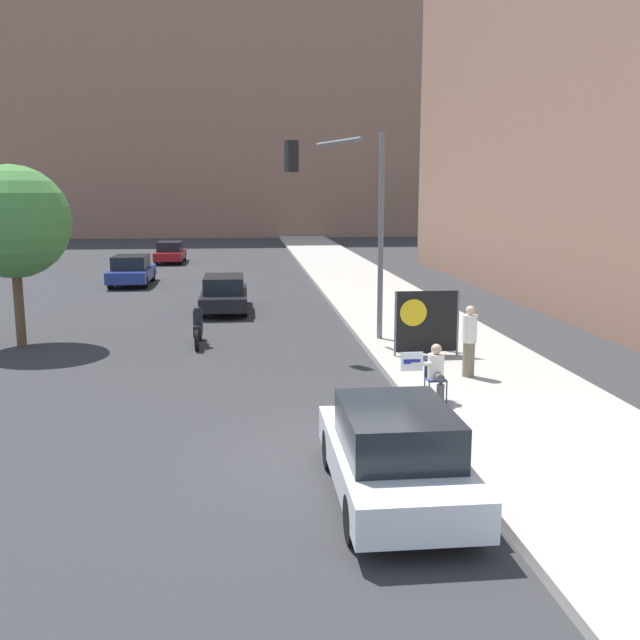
% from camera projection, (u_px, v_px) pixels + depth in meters
% --- Properties ---
extents(ground_plane, '(160.00, 160.00, 0.00)m').
position_uv_depth(ground_plane, '(347.00, 462.00, 12.01)').
color(ground_plane, '#303033').
extents(sidewalk_curb, '(4.46, 90.00, 0.18)m').
position_uv_depth(sidewalk_curb, '(394.00, 309.00, 27.09)').
color(sidewalk_curb, '#A8A399').
rests_on(sidewalk_curb, ground_plane).
extents(building_backdrop_far, '(52.00, 12.00, 35.85)m').
position_uv_depth(building_backdrop_far, '(238.00, 60.00, 73.41)').
color(building_backdrop_far, '#936B56').
rests_on(building_backdrop_far, ground_plane).
extents(building_backdrop_right, '(10.00, 32.00, 16.24)m').
position_uv_depth(building_backdrop_right, '(633.00, 103.00, 29.40)').
color(building_backdrop_right, '#936B56').
rests_on(building_backdrop_right, ground_plane).
extents(seated_protester, '(0.96, 0.77, 1.22)m').
position_uv_depth(seated_protester, '(436.00, 371.00, 14.73)').
color(seated_protester, '#474C56').
rests_on(seated_protester, sidewalk_curb).
extents(jogger_on_sidewalk, '(0.34, 0.34, 1.70)m').
position_uv_depth(jogger_on_sidewalk, '(469.00, 341.00, 16.76)').
color(jogger_on_sidewalk, '#756651').
rests_on(jogger_on_sidewalk, sidewalk_curb).
extents(pedestrian_behind, '(0.34, 0.34, 1.66)m').
position_uv_depth(pedestrian_behind, '(427.00, 322.00, 19.27)').
color(pedestrian_behind, black).
rests_on(pedestrian_behind, sidewalk_curb).
extents(protest_banner, '(1.76, 0.06, 1.74)m').
position_uv_depth(protest_banner, '(426.00, 321.00, 18.93)').
color(protest_banner, slate).
rests_on(protest_banner, sidewalk_curb).
extents(traffic_light_pole, '(2.93, 2.69, 5.98)m').
position_uv_depth(traffic_light_pole, '(350.00, 202.00, 20.19)').
color(traffic_light_pole, slate).
rests_on(traffic_light_pole, sidewalk_curb).
extents(parked_car_curbside, '(1.77, 4.13, 1.45)m').
position_uv_depth(parked_car_curbside, '(394.00, 453.00, 10.41)').
color(parked_car_curbside, silver).
rests_on(parked_car_curbside, ground_plane).
extents(car_on_road_nearest, '(1.71, 4.51, 1.37)m').
position_uv_depth(car_on_road_nearest, '(224.00, 293.00, 27.07)').
color(car_on_road_nearest, black).
rests_on(car_on_road_nearest, ground_plane).
extents(car_on_road_midblock, '(1.83, 4.46, 1.45)m').
position_uv_depth(car_on_road_midblock, '(132.00, 270.00, 34.77)').
color(car_on_road_midblock, navy).
rests_on(car_on_road_midblock, ground_plane).
extents(car_on_road_distant, '(1.71, 4.32, 1.38)m').
position_uv_depth(car_on_road_distant, '(170.00, 252.00, 45.61)').
color(car_on_road_distant, maroon).
rests_on(car_on_road_distant, ground_plane).
extents(motorcycle_on_road, '(0.28, 2.05, 1.19)m').
position_uv_depth(motorcycle_on_road, '(198.00, 328.00, 21.04)').
color(motorcycle_on_road, black).
rests_on(motorcycle_on_road, ground_plane).
extents(street_tree_near_curb, '(3.26, 3.26, 5.28)m').
position_uv_depth(street_tree_near_curb, '(13.00, 222.00, 20.45)').
color(street_tree_near_curb, brown).
rests_on(street_tree_near_curb, ground_plane).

